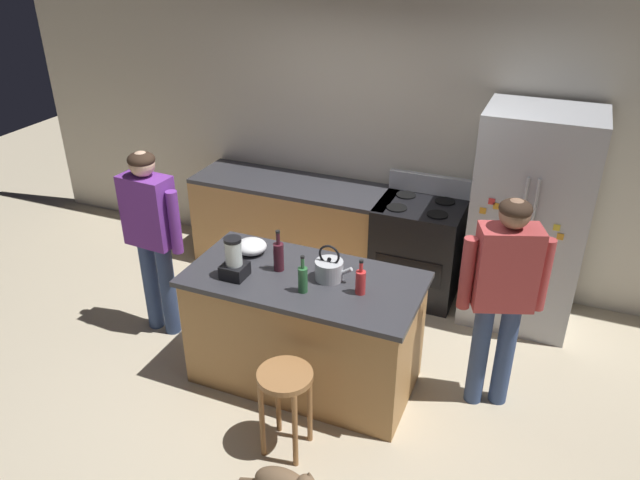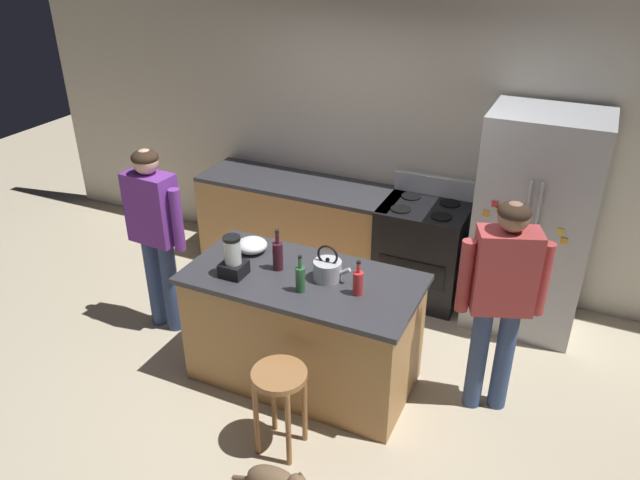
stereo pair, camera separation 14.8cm
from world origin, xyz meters
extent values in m
plane|color=beige|center=(0.00, 0.00, 0.00)|extent=(14.00, 14.00, 0.00)
cube|color=beige|center=(0.00, 1.95, 1.35)|extent=(8.00, 0.10, 2.70)
cube|color=#B7844C|center=(0.00, 0.00, 0.43)|extent=(1.63, 0.79, 0.87)
cube|color=#333338|center=(0.00, 0.00, 0.89)|extent=(1.69, 0.85, 0.04)
cube|color=#B7844C|center=(-0.80, 1.55, 0.43)|extent=(2.00, 0.64, 0.87)
cube|color=#333338|center=(-0.80, 1.55, 0.89)|extent=(2.00, 0.64, 0.04)
cube|color=#B7BABF|center=(1.38, 1.50, 0.94)|extent=(0.90, 0.70, 1.88)
cylinder|color=#B7BABF|center=(1.34, 1.13, 1.03)|extent=(0.02, 0.02, 0.84)
cylinder|color=#B7BABF|center=(1.42, 1.13, 1.03)|extent=(0.02, 0.02, 0.84)
cube|color=orange|center=(1.64, 1.15, 1.01)|extent=(0.05, 0.01, 0.05)
cube|color=orange|center=(1.14, 1.15, 1.18)|extent=(0.05, 0.01, 0.05)
cube|color=red|center=(1.10, 1.15, 1.21)|extent=(0.05, 0.01, 0.05)
cube|color=#3FB259|center=(1.20, 1.15, 0.86)|extent=(0.05, 0.01, 0.05)
cube|color=yellow|center=(1.60, 1.15, 1.08)|extent=(0.05, 0.01, 0.05)
cube|color=orange|center=(1.04, 1.15, 1.12)|extent=(0.05, 0.01, 0.05)
cube|color=black|center=(0.47, 1.52, 0.45)|extent=(0.76, 0.64, 0.91)
cube|color=black|center=(0.47, 1.20, 0.41)|extent=(0.60, 0.01, 0.24)
cube|color=#B7BABF|center=(0.47, 1.81, 1.00)|extent=(0.76, 0.06, 0.18)
cylinder|color=black|center=(0.29, 1.37, 0.92)|extent=(0.18, 0.18, 0.01)
cylinder|color=black|center=(0.65, 1.37, 0.92)|extent=(0.18, 0.18, 0.01)
cylinder|color=black|center=(0.29, 1.67, 0.92)|extent=(0.18, 0.18, 0.01)
cylinder|color=black|center=(0.65, 1.67, 0.92)|extent=(0.18, 0.18, 0.01)
cylinder|color=#384C7A|center=(-1.48, 0.13, 0.42)|extent=(0.14, 0.14, 0.84)
cylinder|color=#384C7A|center=(-1.30, 0.11, 0.42)|extent=(0.14, 0.14, 0.84)
cube|color=#723399|center=(-1.39, 0.12, 1.13)|extent=(0.41, 0.25, 0.58)
cylinder|color=#723399|center=(-1.64, 0.14, 1.08)|extent=(0.10, 0.10, 0.52)
cylinder|color=#723399|center=(-1.14, 0.10, 1.08)|extent=(0.10, 0.10, 0.52)
sphere|color=#D8AD8C|center=(-1.39, 0.12, 1.52)|extent=(0.21, 0.21, 0.20)
ellipsoid|color=#332319|center=(-1.39, 0.12, 1.55)|extent=(0.22, 0.22, 0.12)
cylinder|color=#384C7A|center=(1.41, 0.32, 0.42)|extent=(0.17, 0.17, 0.84)
cylinder|color=#384C7A|center=(1.25, 0.26, 0.42)|extent=(0.17, 0.17, 0.84)
cube|color=#B23F3F|center=(1.33, 0.29, 1.13)|extent=(0.45, 0.35, 0.58)
cylinder|color=#B23F3F|center=(1.56, 0.37, 1.08)|extent=(0.12, 0.12, 0.53)
cylinder|color=#B23F3F|center=(1.10, 0.20, 1.08)|extent=(0.12, 0.12, 0.53)
sphere|color=#8C664C|center=(1.33, 0.29, 1.52)|extent=(0.26, 0.26, 0.20)
ellipsoid|color=#332319|center=(1.33, 0.29, 1.56)|extent=(0.27, 0.27, 0.12)
cylinder|color=#9E6B3D|center=(0.17, -0.69, 0.61)|extent=(0.36, 0.36, 0.04)
cylinder|color=#9E6B3D|center=(0.06, -0.81, 0.30)|extent=(0.04, 0.04, 0.59)
cylinder|color=#9E6B3D|center=(0.29, -0.81, 0.30)|extent=(0.04, 0.04, 0.59)
cylinder|color=#9E6B3D|center=(0.06, -0.58, 0.30)|extent=(0.04, 0.04, 0.59)
cylinder|color=#9E6B3D|center=(0.29, -0.58, 0.30)|extent=(0.04, 0.04, 0.59)
cone|color=brown|center=(0.48, -1.03, 0.23)|extent=(0.04, 0.04, 0.03)
cube|color=black|center=(-0.45, -0.18, 0.96)|extent=(0.17, 0.17, 0.10)
cylinder|color=silver|center=(-0.45, -0.18, 1.10)|extent=(0.12, 0.12, 0.18)
cylinder|color=black|center=(-0.45, -0.18, 1.21)|extent=(0.12, 0.12, 0.02)
cylinder|color=#2D6638|center=(0.07, -0.17, 1.00)|extent=(0.07, 0.07, 0.18)
cylinder|color=#2D6638|center=(0.07, -0.17, 1.13)|extent=(0.03, 0.03, 0.08)
cylinder|color=black|center=(0.07, -0.17, 1.18)|extent=(0.03, 0.03, 0.02)
cylinder|color=red|center=(0.44, -0.05, 0.99)|extent=(0.07, 0.07, 0.17)
cylinder|color=red|center=(0.44, -0.05, 1.11)|extent=(0.03, 0.03, 0.07)
cylinder|color=black|center=(0.44, -0.05, 1.16)|extent=(0.03, 0.03, 0.02)
cylinder|color=#471923|center=(-0.21, 0.02, 1.01)|extent=(0.08, 0.08, 0.21)
cylinder|color=#471923|center=(-0.21, 0.02, 1.16)|extent=(0.03, 0.03, 0.09)
cylinder|color=black|center=(-0.21, 0.02, 1.22)|extent=(0.03, 0.03, 0.02)
ellipsoid|color=white|center=(-0.51, 0.17, 0.96)|extent=(0.24, 0.24, 0.11)
cylinder|color=#B7BABF|center=(0.17, 0.05, 0.98)|extent=(0.20, 0.20, 0.14)
sphere|color=black|center=(0.17, 0.05, 1.06)|extent=(0.03, 0.03, 0.03)
cylinder|color=#B7BABF|center=(0.30, 0.05, 1.00)|extent=(0.09, 0.03, 0.08)
torus|color=black|center=(0.17, 0.05, 1.10)|extent=(0.16, 0.02, 0.16)
camera|label=1|loc=(1.53, -3.37, 3.16)|focal=34.25mm
camera|label=2|loc=(1.66, -3.31, 3.16)|focal=34.25mm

